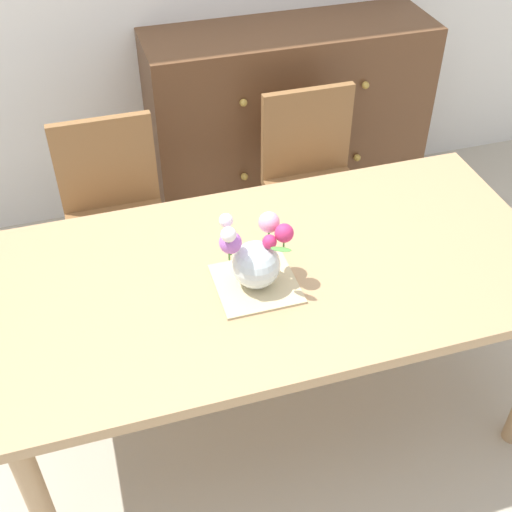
# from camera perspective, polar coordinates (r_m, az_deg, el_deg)

# --- Properties ---
(ground_plane) EXTENTS (12.00, 12.00, 0.00)m
(ground_plane) POSITION_cam_1_polar(r_m,az_deg,el_deg) (2.75, 1.34, -13.01)
(ground_plane) COLOR #B7AD99
(dining_table) EXTENTS (1.86, 0.93, 0.76)m
(dining_table) POSITION_cam_1_polar(r_m,az_deg,el_deg) (2.24, 1.61, -2.67)
(dining_table) COLOR tan
(dining_table) RESTS_ON ground_plane
(chair_left) EXTENTS (0.42, 0.42, 0.90)m
(chair_left) POSITION_cam_1_polar(r_m,az_deg,el_deg) (2.90, -11.99, 3.83)
(chair_left) COLOR olive
(chair_left) RESTS_ON ground_plane
(chair_right) EXTENTS (0.42, 0.42, 0.90)m
(chair_right) POSITION_cam_1_polar(r_m,az_deg,el_deg) (3.06, 4.91, 6.81)
(chair_right) COLOR olive
(chair_right) RESTS_ON ground_plane
(dresser) EXTENTS (1.40, 0.47, 1.00)m
(dresser) POSITION_cam_1_polar(r_m,az_deg,el_deg) (3.50, 2.71, 11.26)
(dresser) COLOR brown
(dresser) RESTS_ON ground_plane
(placemat) EXTENTS (0.26, 0.26, 0.01)m
(placemat) POSITION_cam_1_polar(r_m,az_deg,el_deg) (2.12, 0.00, -2.38)
(placemat) COLOR #CCB789
(placemat) RESTS_ON dining_table
(flower_vase) EXTENTS (0.23, 0.20, 0.25)m
(flower_vase) POSITION_cam_1_polar(r_m,az_deg,el_deg) (2.05, -0.05, -0.10)
(flower_vase) COLOR silver
(flower_vase) RESTS_ON placemat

